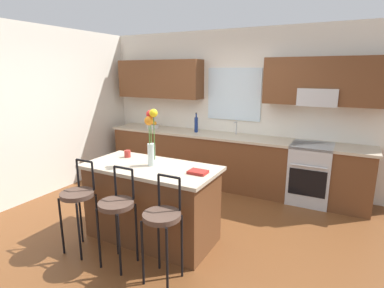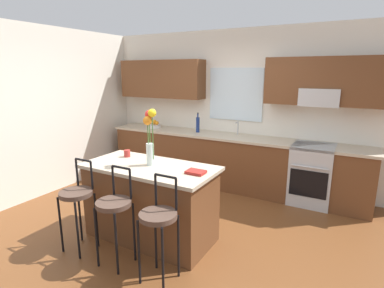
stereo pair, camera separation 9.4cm
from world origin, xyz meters
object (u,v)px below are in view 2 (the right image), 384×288
Objects in this scene: flower_vase at (150,133)px; cookbook at (196,172)px; kitchen_island at (150,202)px; oven_range at (311,174)px; bar_stool_middle at (114,208)px; bar_stool_far at (159,220)px; mug_ceramic at (127,153)px; bottle_olive_oil at (198,124)px; bar_stool_near at (77,197)px; fruit_bowl_oranges at (155,125)px.

cookbook is at bearing -1.24° from flower_vase.
kitchen_island is at bearing -99.69° from flower_vase.
cookbook is (-0.93, -2.01, 0.48)m from oven_range.
bar_stool_middle reaches higher than kitchen_island.
bar_stool_far is 11.58× the size of mug_ceramic.
flower_vase is 1.88× the size of bottle_olive_oil.
bar_stool_near is 1.57× the size of flower_vase.
bar_stool_near is at bearing -152.07° from cookbook.
bar_stool_near reaches higher than kitchen_island.
mug_ceramic is 0.45× the size of cookbook.
fruit_bowl_oranges is at bearing 115.98° from mug_ceramic.
bar_stool_far is (-1.00, -2.63, 0.18)m from oven_range.
oven_range is 2.60× the size of bottle_olive_oil.
fruit_bowl_oranges reaches higher than bar_stool_near.
bar_stool_near reaches higher than mug_ceramic.
bottle_olive_oil reaches higher than oven_range.
fruit_bowl_oranges reaches higher than cookbook.
bar_stool_far reaches higher than kitchen_island.
fruit_bowl_oranges is at bearing 107.60° from bar_stool_near.
fruit_bowl_oranges is at bearing 124.13° from kitchen_island.
mug_ceramic is at bearing 163.65° from flower_vase.
oven_range is 2.98m from fruit_bowl_oranges.
oven_range is 0.88× the size of bar_stool_near.
flower_vase reaches higher than bottle_olive_oil.
kitchen_island is 0.71m from mug_ceramic.
bar_stool_near is 5.21× the size of cookbook.
kitchen_island is 0.77m from cookbook.
kitchen_island is at bearing 132.42° from bar_stool_far.
mug_ceramic reaches higher than kitchen_island.
kitchen_island is (-1.55, -2.02, 0.00)m from oven_range.
bar_stool_middle is 5.21× the size of cookbook.
bar_stool_far is 1.57× the size of flower_vase.
kitchen_island is at bearing -77.86° from bottle_olive_oil.
bottle_olive_oil is at bearing 117.37° from cookbook.
oven_range is 4.60× the size of cookbook.
kitchen_island is 6.63× the size of fruit_bowl_oranges.
fruit_bowl_oranges is at bearing 126.18° from bar_stool_far.
flower_vase is 2.48m from fruit_bowl_oranges.
cookbook is at bearing 1.35° from kitchen_island.
bar_stool_middle is 0.55m from bar_stool_far.
bar_stool_near is 4.34× the size of fruit_bowl_oranges.
mug_ceramic reaches higher than cookbook.
bar_stool_near is 2.95× the size of bottle_olive_oil.
bar_stool_near is 1.10m from bar_stool_far.
bar_stool_near is (-2.10, -2.63, 0.18)m from oven_range.
flower_vase reaches higher than kitchen_island.
flower_vase is at bearing 80.31° from kitchen_island.
bottle_olive_oil is (0.95, -0.01, 0.10)m from fruit_bowl_oranges.
bottle_olive_oil is at bearing 102.14° from kitchen_island.
oven_range is 2.08m from bottle_olive_oil.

